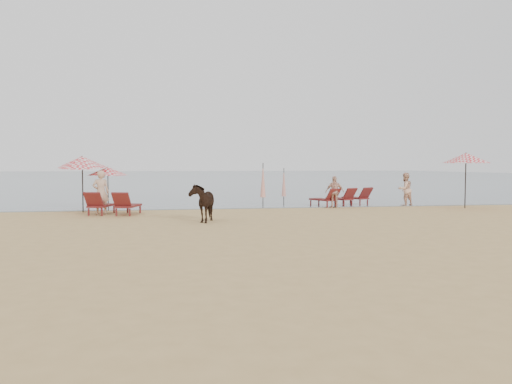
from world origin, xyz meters
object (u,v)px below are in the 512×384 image
(umbrella_open_left_b, at_px, (82,162))
(umbrella_closed_left, at_px, (263,180))
(cow, at_px, (202,202))
(umbrella_open_left_a, at_px, (108,171))
(lounger_cluster_right, at_px, (342,197))
(beachgoer_right_a, at_px, (405,189))
(lounger_cluster_left, at_px, (113,204))
(beachgoer_right_b, at_px, (335,192))
(umbrella_open_right, at_px, (466,158))
(beachgoer_left, at_px, (101,192))
(umbrella_closed_right, at_px, (284,182))

(umbrella_open_left_b, xyz_separation_m, umbrella_closed_left, (8.44, 0.65, -0.91))
(cow, bearing_deg, umbrella_closed_left, 70.33)
(umbrella_open_left_a, bearing_deg, umbrella_closed_left, -7.54)
(lounger_cluster_right, relative_size, umbrella_open_left_a, 1.64)
(beachgoer_right_a, bearing_deg, lounger_cluster_right, -22.66)
(umbrella_closed_left, bearing_deg, lounger_cluster_right, 9.16)
(lounger_cluster_left, relative_size, umbrella_open_left_b, 0.88)
(lounger_cluster_left, relative_size, umbrella_open_left_a, 1.12)
(umbrella_open_left_b, bearing_deg, beachgoer_right_b, -19.51)
(cow, bearing_deg, lounger_cluster_left, 151.79)
(lounger_cluster_right, height_order, cow, cow)
(umbrella_open_left_a, relative_size, cow, 1.20)
(umbrella_open_right, bearing_deg, lounger_cluster_right, -179.45)
(umbrella_closed_left, height_order, beachgoer_left, umbrella_closed_left)
(beachgoer_left, bearing_deg, umbrella_open_right, 175.39)
(umbrella_open_left_a, height_order, beachgoer_right_b, umbrella_open_left_a)
(umbrella_open_right, xyz_separation_m, beachgoer_right_a, (-2.31, 1.80, -1.62))
(lounger_cluster_left, distance_m, beachgoer_left, 0.80)
(umbrella_open_right, bearing_deg, beachgoer_left, -156.61)
(umbrella_open_left_a, bearing_deg, umbrella_closed_right, 1.96)
(umbrella_open_left_a, bearing_deg, beachgoer_left, -101.86)
(cow, distance_m, beachgoer_right_b, 8.54)
(lounger_cluster_right, height_order, umbrella_open_left_b, umbrella_open_left_b)
(lounger_cluster_right, bearing_deg, beachgoer_right_a, -31.50)
(umbrella_open_right, relative_size, beachgoer_left, 1.44)
(umbrella_open_left_a, height_order, umbrella_open_right, umbrella_open_right)
(umbrella_closed_left, xyz_separation_m, beachgoer_left, (-7.49, -1.79, -0.42))
(beachgoer_right_a, bearing_deg, umbrella_open_right, 127.41)
(lounger_cluster_right, distance_m, umbrella_open_left_a, 11.87)
(lounger_cluster_left, relative_size, lounger_cluster_right, 0.68)
(cow, bearing_deg, beachgoer_left, 152.59)
(beachgoer_right_a, xyz_separation_m, beachgoer_right_b, (-4.03, -0.52, -0.07))
(lounger_cluster_left, relative_size, beachgoer_right_b, 1.46)
(beachgoer_right_b, bearing_deg, umbrella_open_left_a, 5.73)
(umbrella_open_left_a, distance_m, beachgoer_right_a, 15.07)
(umbrella_open_right, relative_size, umbrella_closed_right, 1.39)
(umbrella_open_right, bearing_deg, beachgoer_right_a, 164.66)
(lounger_cluster_left, distance_m, umbrella_open_left_b, 2.78)
(umbrella_closed_left, bearing_deg, beachgoer_right_b, -4.40)
(lounger_cluster_right, bearing_deg, umbrella_open_left_a, 160.52)
(umbrella_open_right, bearing_deg, beachgoer_right_b, -168.80)
(lounger_cluster_left, xyz_separation_m, umbrella_closed_right, (8.36, 3.65, 0.74))
(umbrella_closed_right, xyz_separation_m, cow, (-4.71, -6.78, -0.49))
(lounger_cluster_right, relative_size, umbrella_open_left_b, 1.28)
(umbrella_open_left_a, relative_size, umbrella_closed_left, 0.92)
(umbrella_closed_left, bearing_deg, umbrella_open_left_a, -179.11)
(umbrella_open_right, distance_m, umbrella_closed_left, 10.13)
(umbrella_open_left_b, bearing_deg, umbrella_open_left_a, 5.78)
(lounger_cluster_left, distance_m, cow, 4.81)
(umbrella_open_left_b, bearing_deg, lounger_cluster_left, -66.68)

